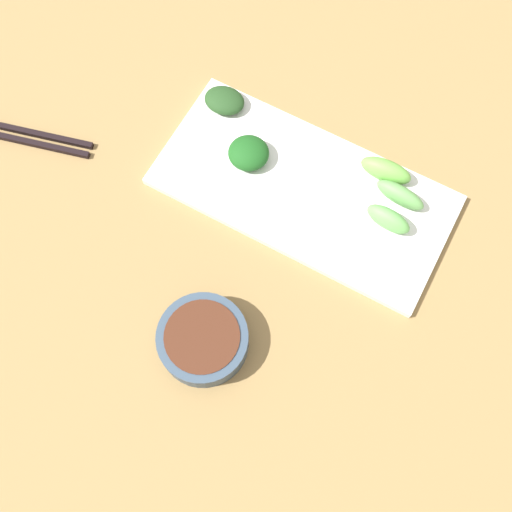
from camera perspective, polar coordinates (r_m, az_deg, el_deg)
name	(u,v)px	position (r m, az deg, el deg)	size (l,w,h in m)	color
tabletop	(260,234)	(0.83, 0.39, 2.07)	(2.10, 2.10, 0.02)	olive
sauce_bowl	(203,339)	(0.75, -4.95, -7.74)	(0.11, 0.11, 0.04)	#35475A
serving_plate	(303,190)	(0.84, 4.44, 6.14)	(0.19, 0.40, 0.01)	white
broccoli_leafy_0	(224,101)	(0.89, -2.95, 14.25)	(0.05, 0.06, 0.02)	#23461F
broccoli_leafy_1	(249,153)	(0.84, -0.69, 9.56)	(0.05, 0.06, 0.03)	#1B551C
broccoli_stalk_2	(400,195)	(0.83, 13.27, 5.54)	(0.02, 0.07, 0.03)	#629E52
broccoli_stalk_3	(386,170)	(0.84, 11.99, 7.79)	(0.03, 0.07, 0.03)	#6CB548
broccoli_stalk_4	(388,219)	(0.81, 12.20, 3.38)	(0.02, 0.06, 0.03)	#64AF55
chopsticks	(14,134)	(0.94, -21.63, 10.52)	(0.08, 0.23, 0.01)	black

